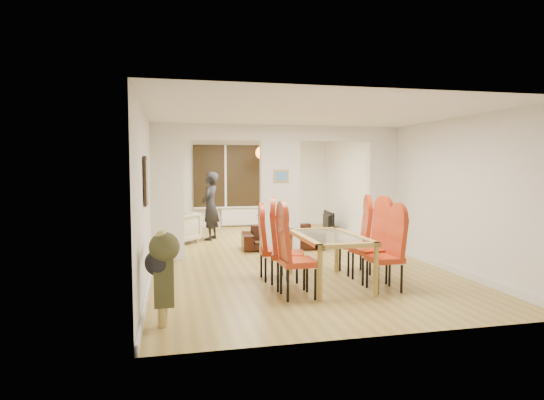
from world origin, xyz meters
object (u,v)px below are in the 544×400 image
object	(u,v)px
coffee_table	(277,231)
armchair	(178,228)
sofa	(283,237)
person	(210,206)
dining_chair_lc	(274,246)
dining_chair_rb	(370,245)
television	(325,221)
dining_chair_ra	(384,253)
bowl	(283,225)
dining_chair_rc	(355,239)
dining_chair_la	(298,255)
dining_chair_lb	(288,248)
bottle	(278,221)
dining_table	(329,260)

from	to	relation	value
coffee_table	armchair	bearing A→B (deg)	-167.55
sofa	armchair	xyz separation A→B (m)	(-2.22, 1.19, 0.11)
coffee_table	person	bearing A→B (deg)	-173.60
dining_chair_lc	dining_chair_rb	distance (m)	1.49
armchair	television	xyz separation A→B (m)	(4.00, 1.10, -0.09)
dining_chair_ra	bowl	size ratio (longest dim) A/B	4.65
dining_chair_lc	person	world-z (taller)	person
dining_chair_rc	armchair	bearing A→B (deg)	140.74
dining_chair_la	coffee_table	bearing A→B (deg)	78.53
dining_chair_lb	sofa	bearing A→B (deg)	91.28
dining_chair_ra	coffee_table	bearing A→B (deg)	91.62
sofa	armchair	bearing A→B (deg)	155.56
television	bottle	bearing A→B (deg)	116.18
dining_chair_la	bowl	size ratio (longest dim) A/B	4.87
dining_chair_ra	bowl	xyz separation A→B (m)	(-0.17, 5.35, -0.27)
person	armchair	bearing A→B (deg)	-40.98
dining_table	bottle	world-z (taller)	dining_table
coffee_table	dining_chair_lb	bearing A→B (deg)	-101.42
dining_chair_lc	dining_chair_la	bearing A→B (deg)	-79.04
dining_chair_la	sofa	size ratio (longest dim) A/B	0.66
dining_table	coffee_table	xyz separation A→B (m)	(0.31, 4.78, -0.25)
armchair	bowl	bearing A→B (deg)	55.75
coffee_table	bowl	bearing A→B (deg)	22.69
dining_chair_lb	armchair	distance (m)	4.54
dining_chair_rb	dining_chair_rc	xyz separation A→B (m)	(0.00, 0.58, -0.01)
sofa	person	bearing A→B (deg)	136.35
dining_table	dining_chair_rb	size ratio (longest dim) A/B	1.39
dining_chair_ra	television	size ratio (longest dim) A/B	1.17
dining_chair_la	bottle	size ratio (longest dim) A/B	3.77
dining_chair_ra	bottle	distance (m)	5.23
person	dining_chair_ra	bearing A→B (deg)	46.67
armchair	bottle	xyz separation A→B (m)	(2.52, 0.50, 0.04)
dining_chair_lc	armchair	xyz separation A→B (m)	(-1.44, 3.74, -0.17)
dining_chair_rc	bowl	size ratio (longest dim) A/B	4.84
dining_table	dining_chair_lc	world-z (taller)	dining_chair_lc
dining_chair_lc	bowl	world-z (taller)	dining_chair_lc
dining_chair_rc	bowl	world-z (taller)	dining_chair_rc
dining_chair_lc	dining_chair_rb	size ratio (longest dim) A/B	0.91
armchair	dining_chair_la	bearing A→B (deg)	-29.41
dining_table	dining_chair_la	xyz separation A→B (m)	(-0.65, -0.53, 0.20)
person	bottle	distance (m)	1.78
dining_chair_lb	dining_table	bearing A→B (deg)	17.56
dining_chair_rb	coffee_table	xyz separation A→B (m)	(-0.35, 4.77, -0.46)
dining_chair_lb	television	size ratio (longest dim) A/B	1.25
person	television	size ratio (longest dim) A/B	1.75
dining_table	dining_chair_lb	distance (m)	0.69
bottle	dining_chair_lb	bearing A→B (deg)	-101.63
person	bowl	size ratio (longest dim) A/B	6.94
dining_chair_ra	television	world-z (taller)	dining_chair_ra
bowl	dining_chair_rb	bearing A→B (deg)	-87.97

